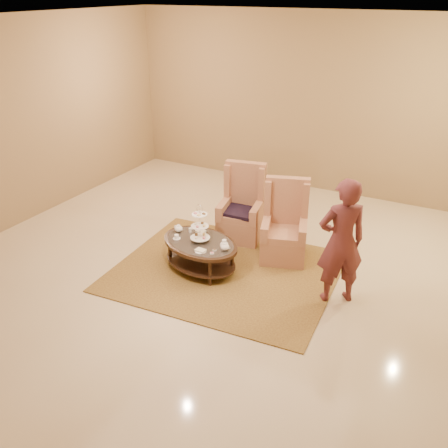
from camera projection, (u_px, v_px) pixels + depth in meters
The scene contains 9 objects.
ground at pixel (219, 272), 7.48m from camera, with size 8.00×8.00×0.00m, color beige.
ceiling at pixel (219, 272), 7.48m from camera, with size 8.00×8.00×0.02m, color white.
wall_back at pixel (315, 104), 9.90m from camera, with size 8.00×0.04×3.50m, color #977D52.
wall_left at pixel (11, 125), 8.42m from camera, with size 0.04×8.00×3.50m, color #977D52.
rug at pixel (225, 271), 7.50m from camera, with size 3.37×2.87×0.02m.
tea_table at pixel (200, 246), 7.41m from camera, with size 1.46×1.19×1.06m.
armchair_left at pixel (242, 213), 8.38m from camera, with size 0.81×0.83×1.27m.
armchair_right at pixel (285, 232), 7.76m from camera, with size 0.86×0.88×1.26m.
person at pixel (341, 242), 6.47m from camera, with size 0.77×0.73×1.76m.
Camera 1 is at (3.10, -5.62, 3.91)m, focal length 40.00 mm.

